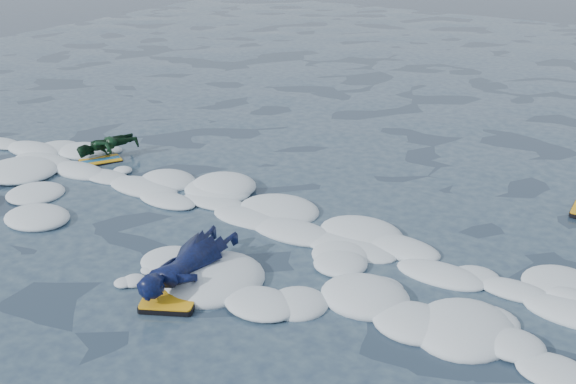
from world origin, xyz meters
name	(u,v)px	position (x,y,z in m)	size (l,w,h in m)	color
ground	(190,260)	(0.00, 0.00, 0.00)	(120.00, 120.00, 0.00)	#162635
foam_band	(237,231)	(0.00, 1.03, 0.00)	(12.00, 3.10, 0.30)	white
prone_woman_unit	(187,265)	(0.36, -0.47, 0.24)	(1.11, 1.84, 0.46)	black
prone_child_unit	(107,149)	(-3.68, 2.15, 0.21)	(0.95, 1.21, 0.42)	black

